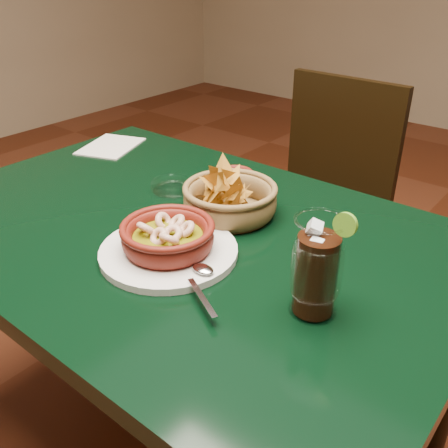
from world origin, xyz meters
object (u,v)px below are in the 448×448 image
Objects in this scene: chip_basket at (230,199)px; shrimp_plate at (168,240)px; dining_chair at (318,207)px; dining_table at (181,264)px; cola_drink at (317,268)px.

shrimp_plate is at bearing -86.25° from chip_basket.
dining_chair reaches higher than chip_basket.
cola_drink reaches higher than dining_table.
cola_drink reaches higher than shrimp_plate.
chip_basket is (-0.01, 0.20, 0.01)m from shrimp_plate.
dining_chair is 4.77× the size of cola_drink.
dining_table is 0.18m from chip_basket.
dining_chair is at bearing 117.63° from cola_drink.
chip_basket is at bearing 150.37° from cola_drink.
dining_table is at bearing 124.15° from shrimp_plate.
cola_drink reaches higher than dining_chair.
dining_chair is (-0.04, 0.71, -0.15)m from dining_table.
dining_chair is 0.67m from chip_basket.
chip_basket is (0.09, -0.60, 0.28)m from dining_chair.
cola_drink is at bearing -11.21° from dining_table.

